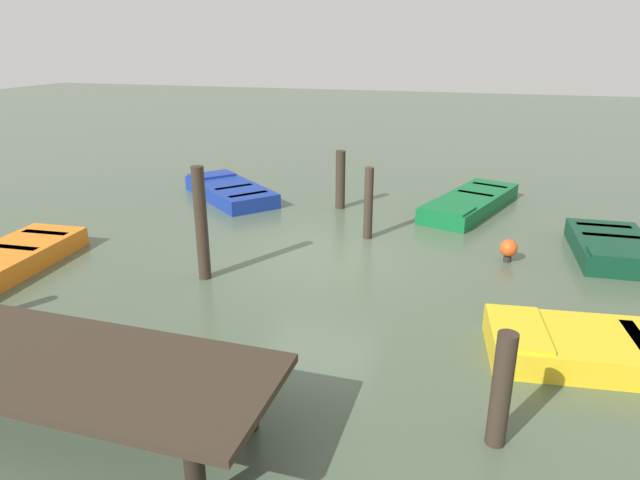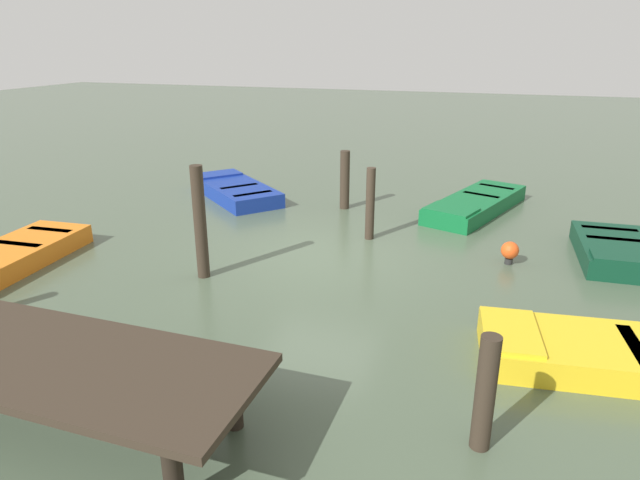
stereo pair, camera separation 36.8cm
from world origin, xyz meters
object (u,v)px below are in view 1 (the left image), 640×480
at_px(rowboat_dark_green, 612,247).
at_px(mooring_piling_near_right, 201,224).
at_px(rowboat_blue, 230,191).
at_px(mooring_piling_center, 368,203).
at_px(rowboat_yellow, 614,349).
at_px(marker_buoy, 509,249).
at_px(mooring_piling_mid_left, 501,390).
at_px(mooring_piling_near_left, 340,180).
at_px(rowboat_green, 470,202).
at_px(rowboat_orange, 5,261).
at_px(dock_segment, 58,367).

bearing_deg(rowboat_dark_green, mooring_piling_near_right, -68.15).
relative_size(rowboat_blue, mooring_piling_center, 2.12).
height_order(rowboat_blue, mooring_piling_center, mooring_piling_center).
xyz_separation_m(rowboat_blue, mooring_piling_near_right, (-1.99, 5.40, 0.88)).
xyz_separation_m(rowboat_yellow, marker_buoy, (1.36, -3.59, 0.07)).
bearing_deg(rowboat_yellow, marker_buoy, -75.79).
bearing_deg(rowboat_blue, mooring_piling_mid_left, 171.07).
bearing_deg(rowboat_blue, mooring_piling_center, -165.68).
relative_size(mooring_piling_mid_left, marker_buoy, 2.95).
height_order(rowboat_dark_green, mooring_piling_near_left, mooring_piling_near_left).
distance_m(rowboat_blue, rowboat_green, 6.77).
bearing_deg(mooring_piling_center, marker_buoy, 168.82).
relative_size(rowboat_orange, mooring_piling_mid_left, 2.47).
relative_size(rowboat_yellow, rowboat_green, 0.87).
bearing_deg(dock_segment, marker_buoy, -125.48).
distance_m(rowboat_dark_green, mooring_piling_near_left, 6.72).
bearing_deg(mooring_piling_center, rowboat_dark_green, -176.67).
height_order(dock_segment, mooring_piling_mid_left, mooring_piling_mid_left).
height_order(rowboat_orange, mooring_piling_mid_left, mooring_piling_mid_left).
relative_size(rowboat_dark_green, mooring_piling_near_right, 1.22).
relative_size(rowboat_orange, rowboat_green, 0.83).
xyz_separation_m(rowboat_green, marker_buoy, (-0.89, 3.58, 0.07)).
bearing_deg(dock_segment, mooring_piling_near_right, -82.69).
xyz_separation_m(rowboat_blue, rowboat_dark_green, (-9.74, 1.96, 0.00)).
bearing_deg(mooring_piling_mid_left, dock_segment, 13.42).
distance_m(dock_segment, mooring_piling_near_left, 9.82).
xyz_separation_m(dock_segment, rowboat_yellow, (-6.49, -3.40, -0.62)).
bearing_deg(rowboat_green, rowboat_blue, -64.51).
relative_size(rowboat_yellow, rowboat_dark_green, 1.38).
relative_size(rowboat_yellow, mooring_piling_near_left, 2.33).
relative_size(rowboat_green, marker_buoy, 8.79).
relative_size(mooring_piling_center, mooring_piling_near_right, 0.76).
xyz_separation_m(rowboat_dark_green, mooring_piling_mid_left, (2.37, 6.74, 0.49)).
height_order(dock_segment, mooring_piling_near_right, mooring_piling_near_right).
height_order(rowboat_blue, rowboat_green, same).
bearing_deg(mooring_piling_near_left, rowboat_green, -167.06).
height_order(rowboat_yellow, mooring_piling_near_right, mooring_piling_near_right).
distance_m(dock_segment, mooring_piling_mid_left, 5.01).
xyz_separation_m(rowboat_dark_green, rowboat_green, (3.01, -2.67, -0.00)).
distance_m(mooring_piling_mid_left, marker_buoy, 5.85).
xyz_separation_m(rowboat_orange, mooring_piling_center, (-6.52, -3.94, 0.62)).
xyz_separation_m(rowboat_orange, mooring_piling_near_left, (-5.30, -6.13, 0.57)).
distance_m(rowboat_blue, marker_buoy, 8.15).
xyz_separation_m(mooring_piling_center, marker_buoy, (-3.09, 0.61, -0.55)).
bearing_deg(mooring_piling_mid_left, mooring_piling_center, -66.27).
height_order(mooring_piling_center, mooring_piling_mid_left, mooring_piling_center).
xyz_separation_m(dock_segment, rowboat_green, (-4.23, -10.57, -0.62)).
relative_size(rowboat_orange, mooring_piling_near_left, 2.21).
xyz_separation_m(mooring_piling_mid_left, marker_buoy, (-0.26, -5.83, -0.42)).
height_order(rowboat_green, mooring_piling_mid_left, mooring_piling_mid_left).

